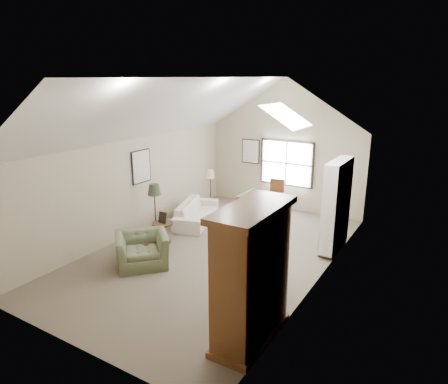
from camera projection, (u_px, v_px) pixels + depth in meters
The scene contains 18 objects.
room_shell at pixel (214, 116), 8.55m from camera, with size 5.01×8.01×4.00m.
window at pixel (287, 163), 12.25m from camera, with size 1.72×0.08×1.42m, color black.
skylight at pixel (287, 115), 8.64m from camera, with size 0.80×1.20×0.52m, color white, non-canonical shape.
wall_art at pixel (196, 159), 11.49m from camera, with size 1.97×3.71×0.88m.
armoire at pixel (252, 275), 6.08m from camera, with size 0.60×1.50×2.20m, color brown.
tv_alcove at pixel (337, 204), 9.28m from camera, with size 0.32×1.30×2.10m, color white.
media_console at pixel (333, 238), 9.53m from camera, with size 0.34×1.18×0.60m, color #382316.
tv_panel at pixel (335, 214), 9.35m from camera, with size 0.05×0.90×0.55m, color black.
sofa at pixel (196, 212), 11.33m from camera, with size 2.07×0.81×0.60m, color beige.
armchair_near at pixel (142, 250), 8.75m from camera, with size 1.10×0.96×0.72m, color #5C6345.
armchair_far at pixel (261, 210), 11.03m from camera, with size 1.01×1.04×0.95m, color #6A704F.
coffee_table at pixel (144, 246), 9.33m from camera, with size 0.81×0.45×0.41m, color #362616.
bowl at pixel (144, 236), 9.27m from camera, with size 0.19×0.19×0.05m, color #3D2619.
side_table at pixel (163, 233), 9.97m from camera, with size 0.52×0.52×0.52m, color #392117.
side_chair at pixel (275, 199), 11.68m from camera, with size 0.43×0.43×1.12m, color brown.
tripod_lamp at pixel (335, 199), 10.03m from camera, with size 0.61×0.61×2.10m, color white, non-canonical shape.
dark_lamp at pixel (155, 210), 10.21m from camera, with size 0.35×0.35×1.44m, color #2A2F21, non-canonical shape.
tan_lamp at pixel (210, 189), 12.37m from camera, with size 0.26×0.26×1.29m, color tan, non-canonical shape.
Camera 1 is at (4.65, -7.32, 4.02)m, focal length 32.00 mm.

